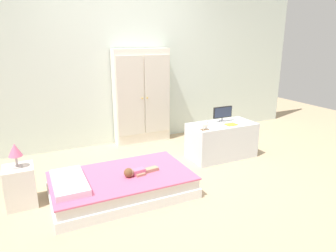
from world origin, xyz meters
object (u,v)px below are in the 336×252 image
object	(u,v)px
tv_stand	(221,140)
wardrobe	(142,97)
table_lamp	(15,151)
book_yellow	(231,124)
rocking_horse_toy	(205,125)
doll	(135,172)
nightstand	(20,186)
bed	(122,185)
tv_monitor	(223,113)

from	to	relation	value
tv_stand	wardrobe	bearing A→B (deg)	124.80
table_lamp	book_yellow	xyz separation A→B (m)	(2.60, 0.11, -0.09)
wardrobe	book_yellow	xyz separation A→B (m)	(0.82, -1.18, -0.24)
table_lamp	rocking_horse_toy	bearing A→B (deg)	1.66
doll	table_lamp	xyz separation A→B (m)	(-1.09, 0.29, 0.31)
table_lamp	rocking_horse_toy	world-z (taller)	table_lamp
nightstand	book_yellow	xyz separation A→B (m)	(2.60, 0.11, 0.28)
tv_stand	rocking_horse_toy	bearing A→B (deg)	-157.75
nightstand	rocking_horse_toy	bearing A→B (deg)	1.66
bed	tv_monitor	size ratio (longest dim) A/B	4.93
rocking_horse_toy	doll	bearing A→B (deg)	-161.71
nightstand	rocking_horse_toy	xyz separation A→B (m)	(2.16, 0.06, 0.34)
table_lamp	tv_monitor	xyz separation A→B (m)	(2.58, 0.29, 0.03)
nightstand	tv_monitor	xyz separation A→B (m)	(2.58, 0.29, 0.40)
tv_monitor	wardrobe	bearing A→B (deg)	128.88
rocking_horse_toy	book_yellow	size ratio (longest dim) A/B	0.86
doll	tv_monitor	bearing A→B (deg)	21.30
wardrobe	book_yellow	size ratio (longest dim) A/B	9.90
bed	book_yellow	xyz separation A→B (m)	(1.64, 0.34, 0.38)
rocking_horse_toy	tv_monitor	bearing A→B (deg)	28.47
bed	wardrobe	bearing A→B (deg)	61.74
tv_monitor	rocking_horse_toy	size ratio (longest dim) A/B	2.32
table_lamp	tv_stand	bearing A→B (deg)	4.79
tv_stand	rocking_horse_toy	xyz separation A→B (m)	(-0.36, -0.15, 0.30)
bed	book_yellow	world-z (taller)	book_yellow
tv_stand	tv_monitor	world-z (taller)	tv_monitor
tv_monitor	book_yellow	world-z (taller)	tv_monitor
bed	nightstand	bearing A→B (deg)	166.64
wardrobe	tv_stand	distance (m)	1.40
tv_stand	bed	bearing A→B (deg)	-164.31
bed	tv_stand	xyz separation A→B (m)	(1.57, 0.44, 0.13)
doll	tv_monitor	size ratio (longest dim) A/B	1.34
tv_stand	tv_monitor	bearing A→B (deg)	54.60
tv_stand	rocking_horse_toy	size ratio (longest dim) A/B	7.26
nightstand	wardrobe	distance (m)	2.26
doll	nightstand	world-z (taller)	nightstand
nightstand	tv_monitor	size ratio (longest dim) A/B	1.39
tv_monitor	bed	bearing A→B (deg)	-162.26
tv_monitor	rocking_horse_toy	world-z (taller)	tv_monitor
bed	rocking_horse_toy	bearing A→B (deg)	13.61
bed	book_yellow	distance (m)	1.71
bed	wardrobe	distance (m)	1.83
table_lamp	tv_stand	distance (m)	2.56
bed	nightstand	xyz separation A→B (m)	(-0.96, 0.23, 0.09)
tv_stand	book_yellow	world-z (taller)	book_yellow
wardrobe	tv_monitor	bearing A→B (deg)	-51.12
book_yellow	nightstand	bearing A→B (deg)	-177.63
doll	book_yellow	bearing A→B (deg)	14.86
table_lamp	doll	bearing A→B (deg)	-15.11
bed	nightstand	size ratio (longest dim) A/B	3.53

